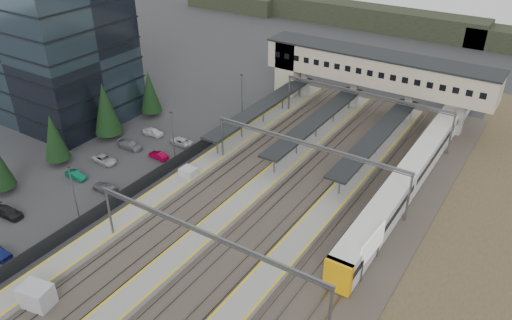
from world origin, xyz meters
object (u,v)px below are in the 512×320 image
Objects in this scene: relay_cabin_near at (37,296)px; footbridge at (361,69)px; relay_cabin_far at (189,175)px; billboard at (372,246)px; train at (426,153)px; office_building at (50,47)px.

relay_cabin_near is 62.46m from footbridge.
relay_cabin_far is 0.39× the size of billboard.
billboard is (25.90, 22.99, 2.01)m from relay_cabin_near.
footbridge reaches higher than relay_cabin_far.
train is at bearing -38.56° from footbridge.
footbridge is 6.94× the size of billboard.
train is (26.65, 22.23, 1.14)m from relay_cabin_far.
billboard is (61.55, -8.60, -8.90)m from office_building.
office_building reaches higher than relay_cabin_far.
billboard is at bearing 41.59° from relay_cabin_near.
billboard is at bearing -86.53° from train.
billboard is at bearing -7.95° from office_building.
relay_cabin_near is at bearing -97.45° from footbridge.
office_building is at bearing 171.10° from relay_cabin_far.
office_building is 35.56m from relay_cabin_far.
office_building reaches higher than relay_cabin_near.
office_building is at bearing 172.05° from billboard.
relay_cabin_near is 54.36m from train.
office_building is 53.18m from footbridge.
relay_cabin_far is at bearing 173.18° from billboard.
train is (16.30, -12.99, -5.79)m from footbridge.
relay_cabin_near is 1.51× the size of relay_cabin_far.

